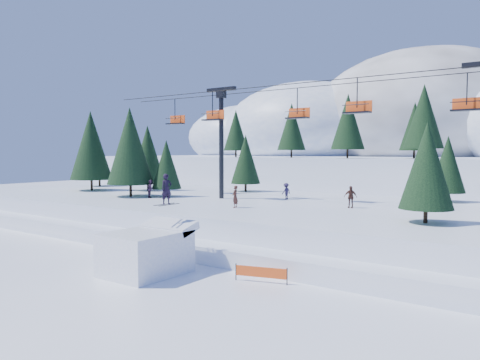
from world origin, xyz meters
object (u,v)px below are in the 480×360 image
Objects in this scene: jump_kicker at (147,250)px; banner_far at (381,281)px; chairlift at (330,121)px; banner_near at (261,272)px.

banner_far is at bearing 19.82° from jump_kicker.
chairlift is at bearing 124.78° from banner_far.
banner_near is at bearing 19.41° from jump_kicker.
chairlift reaches higher than banner_far.
chairlift is 16.74× the size of banner_near.
jump_kicker is 12.64m from banner_far.
banner_far is at bearing 20.27° from banner_near.
banner_near is 1.01× the size of banner_far.
chairlift is 17.09m from banner_far.
banner_near and banner_far have the same top height.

